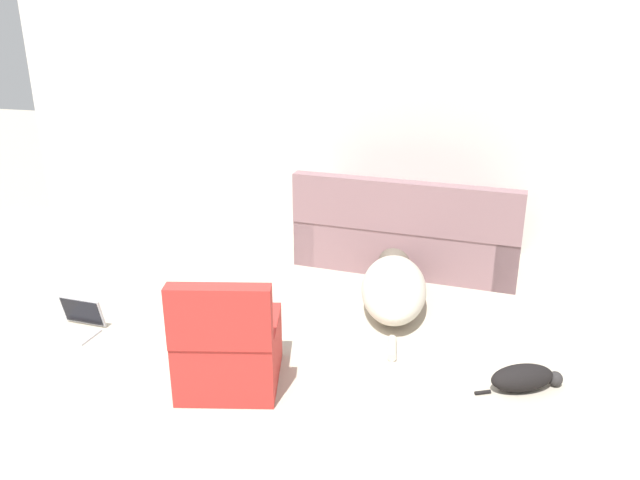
# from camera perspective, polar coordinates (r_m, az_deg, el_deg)

# --- Properties ---
(ground_plane) EXTENTS (20.00, 20.00, 0.00)m
(ground_plane) POSITION_cam_1_polar(r_m,az_deg,el_deg) (3.75, -11.95, -18.17)
(ground_plane) COLOR #BCB29E
(wall_back) EXTENTS (7.03, 0.06, 2.50)m
(wall_back) POSITION_cam_1_polar(r_m,az_deg,el_deg) (6.36, 1.52, 10.98)
(wall_back) COLOR silver
(wall_back) RESTS_ON ground_plane
(couch) EXTENTS (2.09, 1.00, 0.90)m
(couch) POSITION_cam_1_polar(r_m,az_deg,el_deg) (5.93, 8.10, 0.39)
(couch) COLOR gray
(couch) RESTS_ON ground_plane
(dog) EXTENTS (0.66, 1.59, 0.37)m
(dog) POSITION_cam_1_polar(r_m,az_deg,el_deg) (5.13, 6.77, -4.14)
(dog) COLOR beige
(dog) RESTS_ON ground_plane
(cat) EXTENTS (0.57, 0.35, 0.18)m
(cat) POSITION_cam_1_polar(r_m,az_deg,el_deg) (4.30, 18.16, -11.88)
(cat) COLOR black
(cat) RESTS_ON ground_plane
(laptop_open) EXTENTS (0.37, 0.31, 0.25)m
(laptop_open) POSITION_cam_1_polar(r_m,az_deg,el_deg) (5.11, -21.24, -6.89)
(laptop_open) COLOR #B7B7BC
(laptop_open) RESTS_ON ground_plane
(side_chair) EXTENTS (0.76, 0.78, 0.81)m
(side_chair) POSITION_cam_1_polar(r_m,az_deg,el_deg) (4.10, -8.35, -9.70)
(side_chair) COLOR #B72D28
(side_chair) RESTS_ON ground_plane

